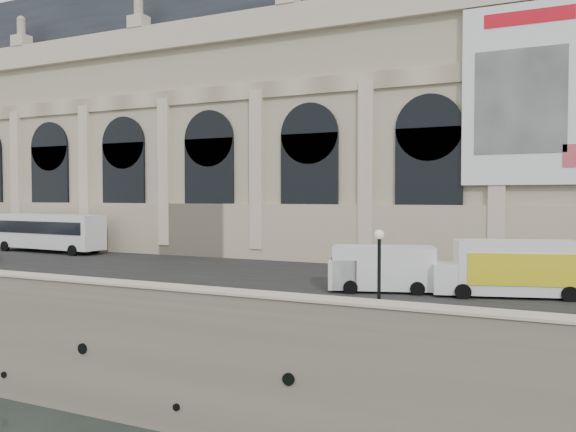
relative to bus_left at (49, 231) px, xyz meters
The scene contains 9 objects.
ground 29.47m from the bus_left, 41.89° to the right, with size 260.00×260.00×0.00m, color black.
quay 27.02m from the bus_left, 37.37° to the left, with size 160.00×70.00×6.00m, color gray.
street 21.74m from the bus_left, 13.09° to the right, with size 160.00×24.00×0.06m, color #2D2D2D.
parapet 27.96m from the bus_left, 40.97° to the right, with size 160.00×1.40×1.21m.
museum 22.46m from the bus_left, 38.38° to the left, with size 69.00×18.70×29.10m.
bus_left is the anchor object (origin of this frame).
van_c 37.37m from the bus_left, 13.88° to the right, with size 6.53×3.98×2.73m.
box_truck 44.10m from the bus_left, ahead, with size 8.29×4.55×3.19m.
lamp_right 42.24m from the bus_left, 23.86° to the right, with size 0.43×0.43×4.20m.
Camera 1 is at (24.11, -22.31, 11.66)m, focal length 35.00 mm.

